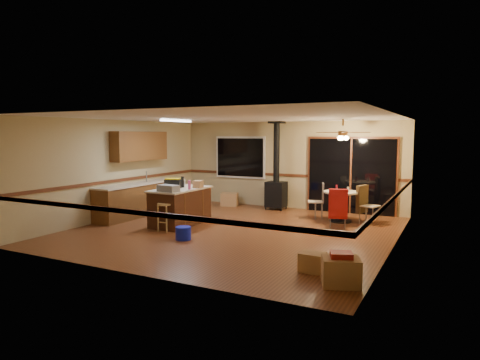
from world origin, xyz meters
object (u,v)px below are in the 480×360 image
Objects in this scene: bar_stool at (165,217)px; wood_stove at (276,185)px; chair_near at (338,204)px; kitchen_island at (180,206)px; box_corner_a at (341,271)px; box_under_window at (230,199)px; box_corner_b at (312,262)px; chair_right at (363,199)px; toolbox_grey at (168,188)px; toolbox_black at (173,184)px; chair_left at (320,197)px; blue_bucket at (183,233)px; dining_table at (341,201)px.

wood_stove is at bearing 72.77° from bar_stool.
wood_stove is 3.60× the size of chair_near.
chair_near is (3.60, 1.26, 0.14)m from kitchen_island.
bar_stool is 1.19× the size of box_corner_a.
box_corner_b is at bearing -49.88° from box_under_window.
chair_right is 1.28× the size of box_corner_a.
chair_right is (3.88, 2.87, -0.38)m from toolbox_grey.
chair_left is (3.05, 2.31, -0.42)m from toolbox_black.
wood_stove is at bearing 85.35° from blue_bucket.
chair_right reaches higher than box_corner_b.
chair_near is at bearing -80.56° from dining_table.
chair_near reaches higher than kitchen_island.
bar_stool is (0.01, -0.14, -0.65)m from toolbox_grey.
wood_stove is 5.09× the size of toolbox_grey.
chair_left is (2.75, 2.90, -0.39)m from toolbox_grey.
chair_left is 1.13m from chair_right.
box_corner_b is at bearing -61.95° from wood_stove.
box_corner_a is (4.79, -2.47, -0.80)m from toolbox_black.
wood_stove reaches higher than toolbox_grey.
dining_table is 0.89m from chair_near.
toolbox_black is at bearing -170.98° from kitchen_island.
kitchen_island is at bearing -160.67° from chair_near.
dining_table is 4.27m from box_corner_b.
toolbox_black reaches higher than box_corner_a.
box_under_window is at bearing 105.66° from blue_bucket.
blue_bucket is 0.47× the size of chair_right.
chair_near is 4.24m from box_under_window.
chair_left is at bearing 61.71° from blue_bucket.
box_under_window is at bearing 166.92° from dining_table.
kitchen_island is at bearing 9.02° from toolbox_black.
chair_right is at bearing 68.87° from chair_near.
toolbox_black is 4.77m from box_corner_b.
wood_stove is 2.92m from chair_near.
chair_left is at bearing 105.15° from box_corner_b.
chair_right is at bearing 28.62° from toolbox_black.
wood_stove is at bearing 120.75° from box_corner_a.
toolbox_black reaches higher than chair_right.
kitchen_island is at bearing -113.09° from wood_stove.
wood_stove is 3.87m from toolbox_grey.
dining_table is (3.65, 2.17, -0.48)m from toolbox_black.
toolbox_black is at bearing 112.83° from bar_stool.
toolbox_grey is at bearing -84.47° from box_under_window.
wood_stove is at bearing 157.10° from dining_table.
bar_stool is (0.12, -0.77, -0.13)m from kitchen_island.
wood_stove is 6.51× the size of toolbox_black.
toolbox_grey is at bearing 142.87° from blue_bucket.
chair_left is 1.26m from chair_near.
box_corner_b is (0.05, -4.33, -0.44)m from chair_right.
dining_table is (3.45, 2.14, 0.08)m from kitchen_island.
bar_stool is 1.68× the size of box_corner_b.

